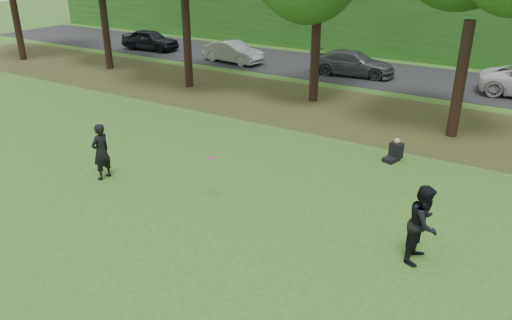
# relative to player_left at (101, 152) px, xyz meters

# --- Properties ---
(ground) EXTENTS (120.00, 120.00, 0.00)m
(ground) POSITION_rel_player_left_xyz_m (5.08, -2.03, -0.96)
(ground) COLOR #2E5A1C
(ground) RESTS_ON ground
(leaf_litter) EXTENTS (60.00, 7.00, 0.01)m
(leaf_litter) POSITION_rel_player_left_xyz_m (5.08, 10.97, -0.95)
(leaf_litter) COLOR #462E19
(leaf_litter) RESTS_ON ground
(street) EXTENTS (70.00, 7.00, 0.02)m
(street) POSITION_rel_player_left_xyz_m (5.08, 18.97, -0.95)
(street) COLOR black
(street) RESTS_ON ground
(far_hedge) EXTENTS (70.00, 3.00, 5.00)m
(far_hedge) POSITION_rel_player_left_xyz_m (5.08, 24.97, 1.54)
(far_hedge) COLOR #1C5017
(far_hedge) RESTS_ON ground
(player_left) EXTENTS (0.46, 0.70, 1.92)m
(player_left) POSITION_rel_player_left_xyz_m (0.00, 0.00, 0.00)
(player_left) COLOR black
(player_left) RESTS_ON ground
(player_right) EXTENTS (0.82, 1.02, 2.01)m
(player_right) POSITION_rel_player_left_xyz_m (10.25, 0.78, 0.05)
(player_right) COLOR black
(player_right) RESTS_ON ground
(parked_cars) EXTENTS (38.20, 3.74, 1.49)m
(parked_cars) POSITION_rel_player_left_xyz_m (3.51, 17.78, -0.22)
(parked_cars) COLOR black
(parked_cars) RESTS_ON street
(frisbee) EXTENTS (0.38, 0.37, 0.12)m
(frisbee) POSITION_rel_player_left_xyz_m (4.07, 0.56, 0.49)
(frisbee) COLOR #FF1584
(frisbee) RESTS_ON ground
(seated_person) EXTENTS (0.60, 0.82, 0.83)m
(seated_person) POSITION_rel_player_left_xyz_m (7.84, 6.58, -0.65)
(seated_person) COLOR black
(seated_person) RESTS_ON ground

